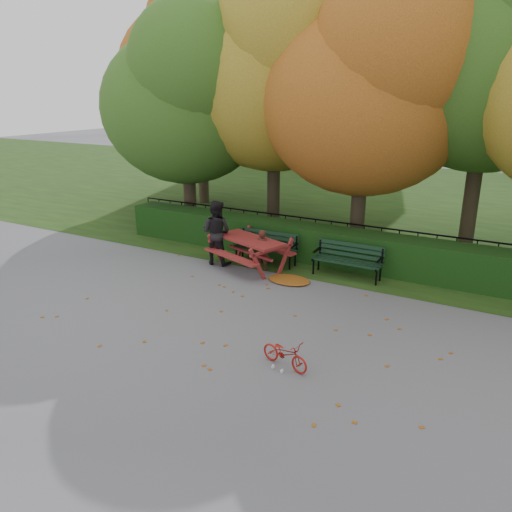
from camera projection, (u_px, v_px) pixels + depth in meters
The scene contains 18 objects.
ground at pixel (239, 321), 10.61m from camera, with size 90.00×90.00×0.00m, color slate.
grass_strip at pixel (401, 201), 22.21m from camera, with size 90.00×90.00×0.00m, color #1A3311.
building_left at pixel (321, 47), 33.96m from camera, with size 10.00×7.00×15.00m, color tan.
hedge at pixel (320, 245), 14.18m from camera, with size 13.00×0.90×1.00m, color black.
iron_fence at pixel (331, 236), 14.84m from camera, with size 14.00×0.04×1.02m.
tree_a at pixel (189, 95), 16.20m from camera, with size 5.88×5.60×7.48m.
tree_b at pixel (281, 66), 15.63m from camera, with size 6.72×6.40×8.79m.
tree_c at pixel (375, 84), 13.65m from camera, with size 6.30×6.00×8.00m.
tree_d at pixel (508, 37), 12.93m from camera, with size 7.14×6.80×9.58m.
tree_f at pixel (203, 63), 19.77m from camera, with size 6.93×6.60×9.19m.
bench_left at pixel (267, 245), 14.12m from camera, with size 1.80×0.57×0.88m.
bench_right at pixel (348, 258), 13.01m from camera, with size 1.80×0.57×0.88m.
picnic_table at pixel (250, 245), 13.56m from camera, with size 2.41×2.17×0.97m.
leaf_pile at pixel (289, 280), 12.82m from camera, with size 1.13×0.78×0.08m, color #682E12.
leaf_scatter at pixel (246, 316), 10.86m from camera, with size 9.00×5.70×0.01m, color #682E12, non-canonical shape.
child at pixel (262, 250), 13.48m from camera, with size 0.41×0.27×1.13m, color #441E16.
adult at pixel (216, 232), 13.87m from camera, with size 0.88×0.69×1.82m, color black.
bicycle at pixel (285, 354), 8.78m from camera, with size 0.34×0.99×0.52m, color #A0160E.
Camera 1 is at (5.00, -8.24, 4.66)m, focal length 35.00 mm.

